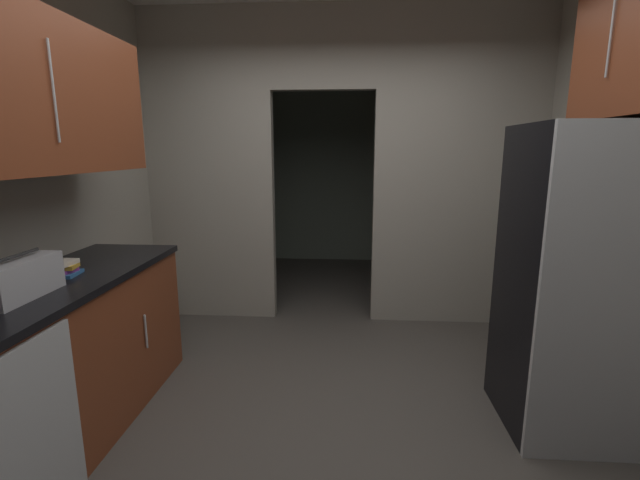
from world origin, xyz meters
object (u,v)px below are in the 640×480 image
at_px(boombox, 18,279).
at_px(dishwasher, 34,444).
at_px(book_stack, 64,269).
at_px(refrigerator, 584,283).

bearing_deg(boombox, dishwasher, -53.79).
xyz_separation_m(dishwasher, book_stack, (-0.30, 0.74, 0.53)).
bearing_deg(dishwasher, refrigerator, 20.24).
distance_m(refrigerator, boombox, 2.92).
height_order(refrigerator, book_stack, refrigerator).
relative_size(refrigerator, book_stack, 10.10).
bearing_deg(dishwasher, boombox, 126.21).
bearing_deg(book_stack, refrigerator, 4.19).
bearing_deg(dishwasher, book_stack, 112.23).
xyz_separation_m(refrigerator, boombox, (-2.86, -0.58, 0.14)).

